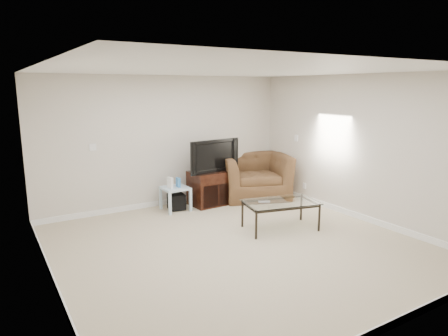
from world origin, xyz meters
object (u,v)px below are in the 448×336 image
coffee_table (280,215)px  recliner (254,169)px  side_table (175,199)px  tv_stand (211,188)px  television (212,155)px  subwoofer (176,202)px

coffee_table → recliner: bearing=66.9°
coffee_table → side_table: bearing=119.4°
tv_stand → television: 0.65m
side_table → coffee_table: bearing=-60.6°
tv_stand → television: bearing=-90.0°
television → subwoofer: size_ratio=3.54×
television → side_table: 1.08m
subwoofer → coffee_table: bearing=-61.5°
recliner → side_table: bearing=-159.7°
television → side_table: (-0.77, 0.03, -0.76)m
side_table → subwoofer: size_ratio=1.61×
television → recliner: (1.04, 0.03, -0.38)m
recliner → coffee_table: (-0.78, -1.82, -0.38)m
television → recliner: television is taller
tv_stand → subwoofer: tv_stand is taller
tv_stand → subwoofer: bearing=175.5°
television → subwoofer: (-0.74, 0.05, -0.83)m
television → side_table: bearing=170.8°
television → recliner: size_ratio=0.74×
tv_stand → recliner: 1.07m
tv_stand → side_table: bearing=177.0°
television → coffee_table: 1.96m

